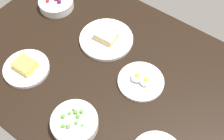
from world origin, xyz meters
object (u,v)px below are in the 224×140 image
(bowl_berries, at_px, (56,3))
(plate_cheese, at_px, (26,67))
(plate_sandwich, at_px, (106,38))
(plate_eggs, at_px, (141,81))
(bowl_peas, at_px, (75,123))

(bowl_berries, xyz_separation_m, plate_cheese, (-0.15, 0.33, -0.01))
(plate_sandwich, xyz_separation_m, plate_eggs, (-0.23, 0.09, -0.00))
(bowl_berries, relative_size, plate_cheese, 0.88)
(bowl_berries, bearing_deg, bowl_peas, 138.71)
(bowl_peas, xyz_separation_m, plate_eggs, (-0.09, -0.28, -0.01))
(plate_eggs, bearing_deg, bowl_berries, -11.96)
(plate_sandwich, bearing_deg, plate_cheese, 61.98)
(plate_cheese, distance_m, bowl_peas, 0.32)
(plate_cheese, height_order, bowl_peas, bowl_peas)
(plate_cheese, bearing_deg, bowl_berries, -66.42)
(plate_sandwich, relative_size, bowl_peas, 1.38)
(bowl_berries, distance_m, plate_cheese, 0.36)
(bowl_berries, height_order, plate_eggs, bowl_berries)
(bowl_peas, bearing_deg, plate_sandwich, -68.68)
(plate_cheese, xyz_separation_m, plate_sandwich, (-0.16, -0.31, -0.00))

